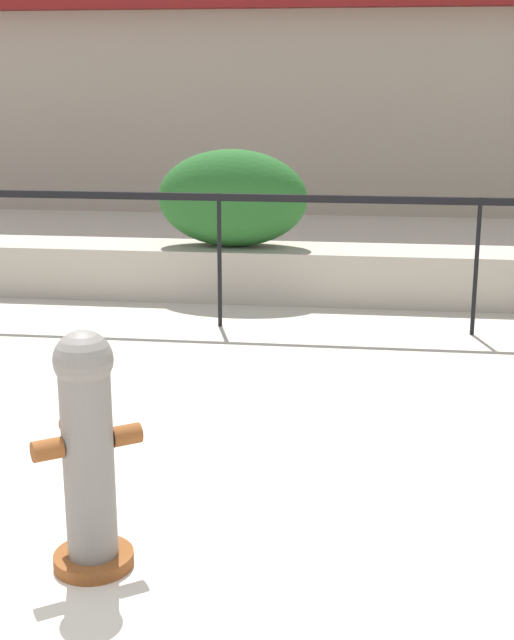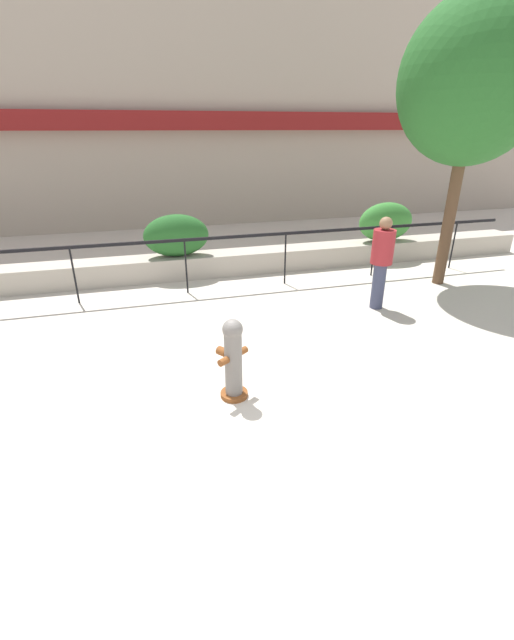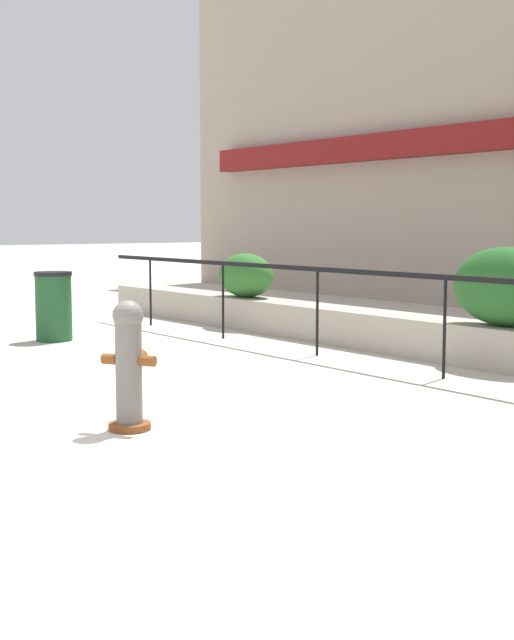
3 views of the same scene
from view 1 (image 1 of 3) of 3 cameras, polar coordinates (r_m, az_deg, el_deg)
The scene contains 4 objects.
planter_wall_low at distance 8.74m, azimuth -1.20°, elevation 3.13°, with size 18.00×0.70×0.50m, color #ADA393.
fence_railing_segment at distance 7.53m, azimuth -2.45°, elevation 7.09°, with size 15.00×0.05×1.15m.
hedge_bush_1 at distance 8.62m, azimuth -1.59°, elevation 7.79°, with size 1.45×0.70×0.93m, color #235B23.
fire_hydrant at distance 3.90m, azimuth -10.79°, elevation -8.13°, with size 0.49×0.49×1.08m.
Camera 1 is at (1.25, -2.45, 2.08)m, focal length 50.00 mm.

